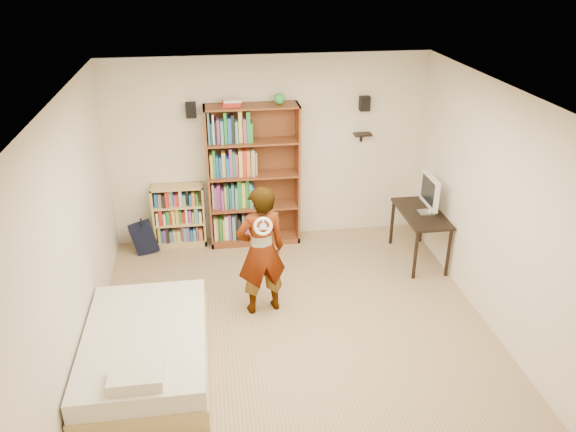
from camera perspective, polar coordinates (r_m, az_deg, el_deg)
name	(u,v)px	position (r m, az deg, el deg)	size (l,w,h in m)	color
ground	(295,334)	(6.52, 0.73, -11.88)	(4.50, 5.00, 0.01)	tan
room_shell	(296,192)	(5.62, 0.83, 2.50)	(4.52, 5.02, 2.71)	#EDE4CB
crown_molding	(297,102)	(5.33, 0.89, 11.51)	(4.50, 5.00, 0.06)	silver
speaker_left	(191,110)	(7.76, -9.83, 10.57)	(0.14, 0.12, 0.20)	black
speaker_right	(365,104)	(8.06, 7.80, 11.26)	(0.14, 0.12, 0.20)	black
wall_shelf	(363,134)	(8.19, 7.59, 8.23)	(0.25, 0.16, 0.03)	black
tall_bookshelf	(253,177)	(8.00, -3.53, 4.01)	(1.30, 0.38, 2.06)	brown
low_bookshelf	(179,216)	(8.26, -11.00, 0.03)	(0.74, 0.28, 0.93)	#D8B974
computer_desk	(419,236)	(7.98, 13.16, -1.96)	(0.53, 1.06, 0.72)	black
imac	(428,195)	(7.72, 14.02, 2.12)	(0.11, 0.53, 0.53)	silver
daybed	(146,346)	(6.07, -14.25, -12.69)	(1.25, 1.92, 0.57)	beige
person	(261,251)	(6.50, -2.75, -3.55)	(0.59, 0.39, 1.61)	black
wii_wheel	(263,226)	(6.01, -2.55, -1.06)	(0.21, 0.21, 0.04)	silver
navy_bag	(144,237)	(8.25, -14.44, -2.12)	(0.35, 0.23, 0.48)	black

